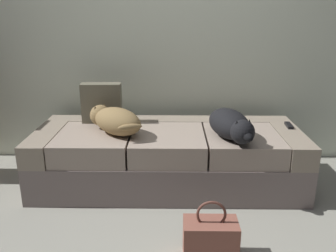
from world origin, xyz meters
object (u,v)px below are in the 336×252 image
Objects in this scene: couch at (168,157)px; tv_remote at (289,125)px; dog_tan at (114,120)px; handbag at (210,239)px; throw_pillow at (102,103)px; dog_dark at (231,125)px.

tv_remote reaches higher than couch.
dog_tan is 1.21m from handbag.
couch reaches higher than handbag.
throw_pillow is 1.54m from handbag.
tv_remote is 0.44× the size of throw_pillow.
dog_dark is 0.92m from handbag.
dog_tan is 3.58× the size of tv_remote.
couch is 1.05m from tv_remote.
dog_tan reaches higher than handbag.
couch is 0.74m from throw_pillow.
handbag is at bearing -105.81° from dog_dark.
dog_tan is at bearing -62.98° from throw_pillow.
throw_pillow is 0.90× the size of handbag.
dog_dark reaches higher than handbag.
throw_pillow reaches higher than tv_remote.
handbag is (0.26, -0.96, -0.11)m from couch.
throw_pillow is (-1.06, 0.42, 0.06)m from dog_dark.
handbag is at bearing -74.77° from couch.
dog_dark is 0.62m from tv_remote.
dog_tan is 1.58× the size of throw_pillow.
throw_pillow reaches higher than handbag.
tv_remote is (1.02, 0.10, 0.25)m from couch.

